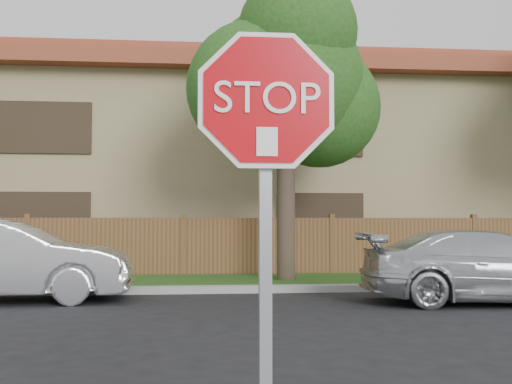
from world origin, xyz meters
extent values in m
cube|color=gray|center=(0.00, 8.15, 0.07)|extent=(70.00, 0.30, 0.15)
cube|color=#1E4714|center=(0.00, 9.80, 0.06)|extent=(70.00, 3.00, 0.12)
cube|color=brown|center=(0.00, 11.40, 0.80)|extent=(70.00, 0.12, 1.60)
cube|color=#998A5F|center=(0.00, 17.00, 3.00)|extent=(34.00, 8.00, 6.00)
cube|color=brown|center=(0.00, 17.00, 6.25)|extent=(35.20, 9.20, 0.50)
cube|color=brown|center=(0.00, 17.00, 6.85)|extent=(33.00, 5.50, 0.70)
cylinder|color=#382B21|center=(2.50, 9.70, 1.96)|extent=(0.44, 0.44, 3.92)
sphere|color=#174A16|center=(2.50, 9.70, 4.90)|extent=(3.80, 3.80, 3.80)
sphere|color=#174A16|center=(3.40, 10.00, 4.34)|extent=(3.00, 3.00, 3.00)
sphere|color=#174A16|center=(1.70, 9.30, 4.62)|extent=(3.20, 3.20, 3.20)
sphere|color=#174A16|center=(2.70, 9.10, 5.95)|extent=(2.80, 2.80, 2.80)
cube|color=gray|center=(0.81, -1.44, 1.25)|extent=(0.06, 0.06, 2.30)
cylinder|color=white|center=(0.81, -1.50, 2.15)|extent=(1.01, 0.02, 1.01)
cylinder|color=#BA070E|center=(0.81, -1.51, 2.15)|extent=(0.93, 0.02, 0.93)
cube|color=white|center=(0.81, -1.53, 1.93)|extent=(0.11, 0.00, 0.15)
imported|color=silver|center=(-3.21, 7.10, 0.77)|extent=(4.75, 1.86, 1.54)
imported|color=#B9BDC1|center=(5.75, 6.12, 0.67)|extent=(4.79, 2.29, 1.35)
camera|label=1|loc=(0.47, -4.57, 1.52)|focal=42.00mm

